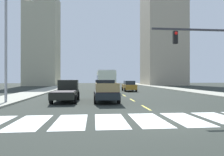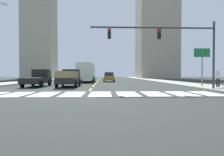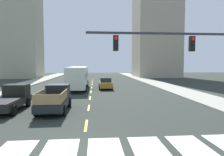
% 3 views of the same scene
% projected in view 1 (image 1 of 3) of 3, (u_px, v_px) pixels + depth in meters
% --- Properties ---
extents(ground_plane, '(160.00, 160.00, 0.00)m').
position_uv_depth(ground_plane, '(167.00, 119.00, 9.85)').
color(ground_plane, '#292F29').
extents(sidewalk_right, '(3.94, 110.00, 0.15)m').
position_uv_depth(sidewalk_right, '(200.00, 92.00, 28.92)').
color(sidewalk_right, '#9A9A8B').
rests_on(sidewalk_right, ground).
extents(sidewalk_left, '(3.94, 110.00, 0.15)m').
position_uv_depth(sidewalk_left, '(33.00, 93.00, 26.61)').
color(sidewalk_left, '#9A9A8B').
rests_on(sidewalk_left, ground).
extents(crosswalk_stripe_1, '(1.52, 3.47, 0.01)m').
position_uv_depth(crosswalk_stripe_1, '(30.00, 122.00, 9.20)').
color(crosswalk_stripe_1, silver).
rests_on(crosswalk_stripe_1, ground).
extents(crosswalk_stripe_2, '(1.52, 3.47, 0.01)m').
position_uv_depth(crosswalk_stripe_2, '(71.00, 121.00, 9.39)').
color(crosswalk_stripe_2, silver).
rests_on(crosswalk_stripe_2, ground).
extents(crosswalk_stripe_3, '(1.52, 3.47, 0.01)m').
position_uv_depth(crosswalk_stripe_3, '(110.00, 121.00, 9.57)').
color(crosswalk_stripe_3, silver).
rests_on(crosswalk_stripe_3, ground).
extents(crosswalk_stripe_4, '(1.52, 3.47, 0.01)m').
position_uv_depth(crosswalk_stripe_4, '(149.00, 120.00, 9.75)').
color(crosswalk_stripe_4, silver).
rests_on(crosswalk_stripe_4, ground).
extents(crosswalk_stripe_5, '(1.52, 3.47, 0.01)m').
position_uv_depth(crosswalk_stripe_5, '(185.00, 119.00, 9.94)').
color(crosswalk_stripe_5, silver).
rests_on(crosswalk_stripe_5, ground).
extents(crosswalk_stripe_6, '(1.52, 3.47, 0.01)m').
position_uv_depth(crosswalk_stripe_6, '(221.00, 118.00, 10.12)').
color(crosswalk_stripe_6, silver).
rests_on(crosswalk_stripe_6, ground).
extents(lane_dash_0, '(0.16, 2.40, 0.01)m').
position_uv_depth(lane_dash_0, '(146.00, 108.00, 13.83)').
color(lane_dash_0, '#E0D247').
rests_on(lane_dash_0, ground).
extents(lane_dash_1, '(0.16, 2.40, 0.01)m').
position_uv_depth(lane_dash_1, '(132.00, 100.00, 18.81)').
color(lane_dash_1, '#E0D247').
rests_on(lane_dash_1, ground).
extents(lane_dash_2, '(0.16, 2.40, 0.01)m').
position_uv_depth(lane_dash_2, '(124.00, 95.00, 23.78)').
color(lane_dash_2, '#E0D247').
rests_on(lane_dash_2, ground).
extents(lane_dash_3, '(0.16, 2.40, 0.01)m').
position_uv_depth(lane_dash_3, '(119.00, 92.00, 28.76)').
color(lane_dash_3, '#E0D247').
rests_on(lane_dash_3, ground).
extents(lane_dash_4, '(0.16, 2.40, 0.01)m').
position_uv_depth(lane_dash_4, '(115.00, 90.00, 33.74)').
color(lane_dash_4, '#E0D247').
rests_on(lane_dash_4, ground).
extents(lane_dash_5, '(0.16, 2.40, 0.01)m').
position_uv_depth(lane_dash_5, '(112.00, 89.00, 38.72)').
color(lane_dash_5, '#E0D247').
rests_on(lane_dash_5, ground).
extents(lane_dash_6, '(0.16, 2.40, 0.01)m').
position_uv_depth(lane_dash_6, '(110.00, 88.00, 43.69)').
color(lane_dash_6, '#E0D247').
rests_on(lane_dash_6, ground).
extents(lane_dash_7, '(0.16, 2.40, 0.01)m').
position_uv_depth(lane_dash_7, '(109.00, 87.00, 48.67)').
color(lane_dash_7, '#E0D247').
rests_on(lane_dash_7, ground).
extents(pickup_stakebed, '(2.18, 5.20, 1.96)m').
position_uv_depth(pickup_stakebed, '(106.00, 91.00, 17.90)').
color(pickup_stakebed, black).
rests_on(pickup_stakebed, ground).
extents(pickup_dark, '(2.18, 5.20, 1.96)m').
position_uv_depth(pickup_dark, '(67.00, 91.00, 17.99)').
color(pickup_dark, black).
rests_on(pickup_dark, ground).
extents(city_bus, '(2.72, 10.80, 3.32)m').
position_uv_depth(city_bus, '(105.00, 79.00, 31.44)').
color(city_bus, silver).
rests_on(city_bus, ground).
extents(sedan_far, '(2.02, 4.40, 1.72)m').
position_uv_depth(sedan_far, '(129.00, 86.00, 31.89)').
color(sedan_far, '#AB7722').
rests_on(sedan_far, ground).
extents(streetlight_left, '(2.20, 0.28, 9.00)m').
position_uv_depth(streetlight_left, '(8.00, 44.00, 15.86)').
color(streetlight_left, gray).
rests_on(streetlight_left, ground).
extents(tower_tall_centre, '(11.99, 11.95, 30.94)m').
position_uv_depth(tower_tall_centre, '(163.00, 37.00, 61.77)').
color(tower_tall_centre, tan).
rests_on(tower_tall_centre, ground).
extents(block_mid_left, '(9.02, 8.64, 26.12)m').
position_uv_depth(block_mid_left, '(42.00, 41.00, 56.15)').
color(block_mid_left, '#A6A287').
rests_on(block_mid_left, ground).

